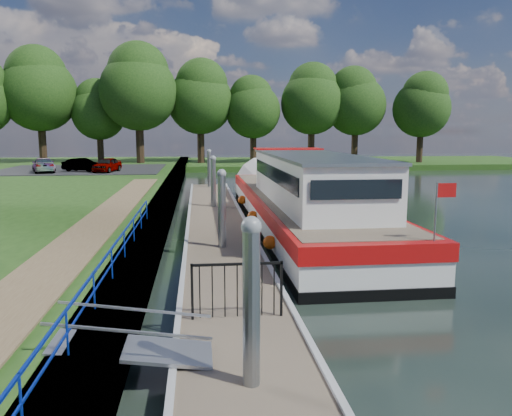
{
  "coord_description": "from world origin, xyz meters",
  "views": [
    {
      "loc": [
        -0.73,
        -7.43,
        4.14
      ],
      "look_at": [
        1.31,
        10.22,
        1.4
      ],
      "focal_mm": 35.0,
      "sensor_mm": 36.0,
      "label": 1
    }
  ],
  "objects": [
    {
      "name": "ground",
      "position": [
        0.0,
        0.0,
        0.0
      ],
      "size": [
        160.0,
        160.0,
        0.0
      ],
      "primitive_type": "plane",
      "color": "black",
      "rests_on": "ground"
    },
    {
      "name": "bank_edge",
      "position": [
        -2.55,
        15.0,
        0.39
      ],
      "size": [
        1.1,
        90.0,
        0.78
      ],
      "primitive_type": "cube",
      "color": "#473D2D",
      "rests_on": "ground"
    },
    {
      "name": "far_bank",
      "position": [
        12.0,
        52.0,
        0.3
      ],
      "size": [
        60.0,
        18.0,
        0.6
      ],
      "primitive_type": "cube",
      "color": "#1C3D11",
      "rests_on": "ground"
    },
    {
      "name": "footpath",
      "position": [
        -4.4,
        8.0,
        0.8
      ],
      "size": [
        1.6,
        40.0,
        0.05
      ],
      "primitive_type": "cube",
      "color": "brown",
      "rests_on": "riverbank"
    },
    {
      "name": "carpark",
      "position": [
        -11.0,
        38.0,
        0.81
      ],
      "size": [
        14.0,
        12.0,
        0.06
      ],
      "primitive_type": "cube",
      "color": "black",
      "rests_on": "riverbank"
    },
    {
      "name": "blue_fence",
      "position": [
        -2.75,
        3.0,
        1.31
      ],
      "size": [
        0.04,
        18.04,
        0.72
      ],
      "color": "#0C2DBF",
      "rests_on": "riverbank"
    },
    {
      "name": "pontoon",
      "position": [
        0.0,
        13.0,
        0.18
      ],
      "size": [
        2.5,
        30.0,
        0.56
      ],
      "color": "brown",
      "rests_on": "ground"
    },
    {
      "name": "mooring_piles",
      "position": [
        0.0,
        13.0,
        1.28
      ],
      "size": [
        0.3,
        27.3,
        3.55
      ],
      "color": "gray",
      "rests_on": "ground"
    },
    {
      "name": "gangway",
      "position": [
        -1.85,
        0.5,
        0.63
      ],
      "size": [
        2.58,
        1.0,
        0.92
      ],
      "color": "#A5A8AD",
      "rests_on": "ground"
    },
    {
      "name": "gate_panel",
      "position": [
        -0.0,
        2.2,
        1.15
      ],
      "size": [
        1.85,
        0.05,
        1.15
      ],
      "color": "black",
      "rests_on": "ground"
    },
    {
      "name": "barge",
      "position": [
        3.6,
        14.29,
        1.09
      ],
      "size": [
        4.36,
        21.15,
        4.78
      ],
      "color": "black",
      "rests_on": "ground"
    },
    {
      "name": "horizon_trees",
      "position": [
        -1.61,
        48.68,
        7.95
      ],
      "size": [
        54.38,
        10.03,
        12.87
      ],
      "color": "#332316",
      "rests_on": "ground"
    },
    {
      "name": "car_a",
      "position": [
        -8.17,
        34.6,
        1.43
      ],
      "size": [
        2.17,
        3.73,
        1.19
      ],
      "primitive_type": "imported",
      "rotation": [
        0.0,
        0.0,
        -0.23
      ],
      "color": "#999999",
      "rests_on": "carpark"
    },
    {
      "name": "car_b",
      "position": [
        -10.28,
        35.29,
        1.38
      ],
      "size": [
        3.51,
        2.39,
        1.1
      ],
      "primitive_type": "imported",
      "rotation": [
        0.0,
        0.0,
        1.16
      ],
      "color": "#999999",
      "rests_on": "carpark"
    },
    {
      "name": "car_c",
      "position": [
        -13.25,
        34.88,
        1.42
      ],
      "size": [
        2.89,
        4.36,
        1.17
      ],
      "primitive_type": "imported",
      "rotation": [
        0.0,
        0.0,
        3.48
      ],
      "color": "#999999",
      "rests_on": "carpark"
    }
  ]
}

